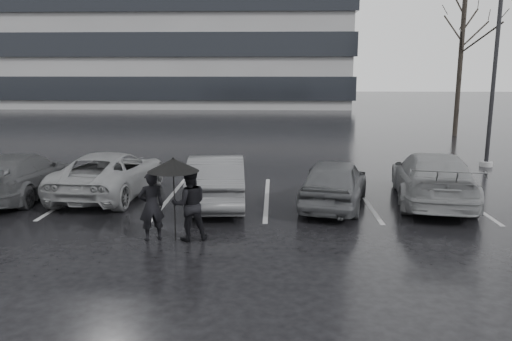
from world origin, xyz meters
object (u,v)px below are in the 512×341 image
object	(u,v)px
car_west_b	(111,174)
pedestrian_right	(190,204)
pedestrian_left	(151,206)
car_west_a	(216,180)
lamp_post	(495,62)
tree_north	(461,59)
car_west_c	(20,175)
car_main	(334,182)
car_east	(433,177)

from	to	relation	value
car_west_b	pedestrian_right	bearing A→B (deg)	132.18
car_west_b	pedestrian_left	xyz separation A→B (m)	(2.16, -3.88, 0.10)
car_west_a	lamp_post	distance (m)	11.79
car_west_b	tree_north	world-z (taller)	tree_north
car_west_c	pedestrian_right	xyz separation A→B (m)	(5.48, -3.49, 0.14)
car_main	car_west_b	world-z (taller)	car_main
pedestrian_right	tree_north	distance (m)	22.06
pedestrian_left	tree_north	bearing A→B (deg)	-150.78
car_west_c	car_east	bearing A→B (deg)	179.00
car_main	tree_north	bearing A→B (deg)	-105.39
car_east	tree_north	xyz separation A→B (m)	(5.82, 14.81, 3.55)
car_west_b	pedestrian_left	distance (m)	4.44
car_east	car_west_a	bearing A→B (deg)	13.43
car_west_c	car_east	xyz separation A→B (m)	(11.67, -0.11, 0.06)
car_west_c	lamp_post	world-z (taller)	lamp_post
car_main	tree_north	distance (m)	17.91
tree_north	car_west_a	bearing A→B (deg)	-127.70
car_main	pedestrian_left	distance (m)	5.15
car_west_b	car_west_c	bearing A→B (deg)	12.42
car_west_b	car_east	xyz separation A→B (m)	(9.16, -0.46, 0.05)
car_west_b	pedestrian_left	size ratio (longest dim) A/B	3.11
car_main	car_east	world-z (taller)	car_east
car_east	pedestrian_right	world-z (taller)	pedestrian_right
car_west_a	car_west_c	distance (m)	5.74
car_west_a	car_east	size ratio (longest dim) A/B	0.86
tree_north	pedestrian_right	bearing A→B (deg)	-123.41
pedestrian_right	car_west_c	bearing A→B (deg)	-48.13
car_main	car_west_b	xyz separation A→B (m)	(-6.40, 0.96, -0.01)
car_west_b	lamp_post	xyz separation A→B (m)	(12.90, 5.01, 3.28)
car_west_a	car_west_b	xyz separation A→B (m)	(-3.21, 0.87, -0.04)
car_west_a	tree_north	bearing A→B (deg)	-133.06
car_west_b	car_west_c	size ratio (longest dim) A/B	1.05
car_main	car_west_a	distance (m)	3.19
car_west_a	car_west_c	bearing A→B (deg)	-10.55
car_west_c	pedestrian_right	distance (m)	6.50
pedestrian_right	lamp_post	bearing A→B (deg)	-153.95
pedestrian_left	tree_north	world-z (taller)	tree_north
car_east	car_main	bearing A→B (deg)	19.71
car_east	lamp_post	bearing A→B (deg)	-114.89
pedestrian_right	tree_north	world-z (taller)	tree_north
car_east	car_west_c	bearing A→B (deg)	8.95
car_west_b	car_west_a	bearing A→B (deg)	169.23
car_west_a	pedestrian_left	size ratio (longest dim) A/B	2.77
car_west_b	tree_north	xyz separation A→B (m)	(14.97, 14.35, 3.60)
pedestrian_left	lamp_post	xyz separation A→B (m)	(10.74, 8.89, 3.18)
car_main	lamp_post	xyz separation A→B (m)	(6.50, 5.97, 3.27)
pedestrian_right	tree_north	xyz separation A→B (m)	(12.00, 18.19, 3.46)
car_west_a	tree_north	size ratio (longest dim) A/B	0.49
car_main	car_east	xyz separation A→B (m)	(2.75, 0.50, 0.05)
car_west_a	car_east	xyz separation A→B (m)	(5.95, 0.41, 0.02)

